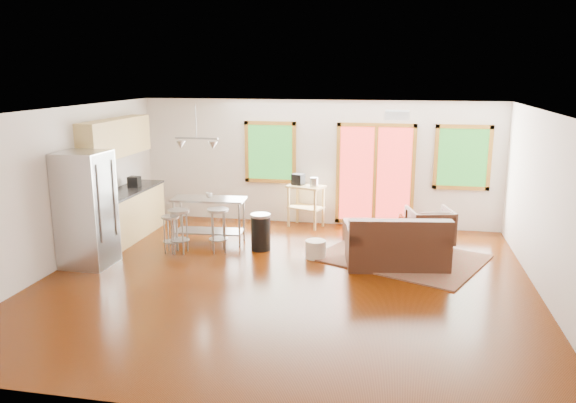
% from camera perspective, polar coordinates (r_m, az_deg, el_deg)
% --- Properties ---
extents(floor, '(7.50, 7.00, 0.02)m').
position_cam_1_polar(floor, '(8.75, -0.38, -8.18)').
color(floor, '#371301').
rests_on(floor, ground).
extents(ceiling, '(7.50, 7.00, 0.02)m').
position_cam_1_polar(ceiling, '(8.17, -0.41, 9.20)').
color(ceiling, white).
rests_on(ceiling, ground).
extents(back_wall, '(7.50, 0.02, 2.60)m').
position_cam_1_polar(back_wall, '(11.76, 3.02, 3.96)').
color(back_wall, silver).
rests_on(back_wall, ground).
extents(left_wall, '(0.02, 7.00, 2.60)m').
position_cam_1_polar(left_wall, '(9.81, -22.46, 1.14)').
color(left_wall, silver).
rests_on(left_wall, ground).
extents(right_wall, '(0.02, 7.00, 2.60)m').
position_cam_1_polar(right_wall, '(8.48, 25.38, -0.90)').
color(right_wall, silver).
rests_on(right_wall, ground).
extents(front_wall, '(7.50, 0.02, 2.60)m').
position_cam_1_polar(front_wall, '(5.11, -8.33, -8.43)').
color(front_wall, silver).
rests_on(front_wall, ground).
extents(window_left, '(1.10, 0.05, 1.30)m').
position_cam_1_polar(window_left, '(11.86, -1.81, 5.02)').
color(window_left, '#1D531B').
rests_on(window_left, back_wall).
extents(french_doors, '(1.60, 0.05, 2.10)m').
position_cam_1_polar(french_doors, '(11.64, 8.83, 2.72)').
color(french_doors, '#AB2721').
rests_on(french_doors, back_wall).
extents(window_right, '(1.10, 0.05, 1.30)m').
position_cam_1_polar(window_right, '(11.64, 17.31, 4.28)').
color(window_right, '#1D531B').
rests_on(window_right, back_wall).
extents(rug, '(3.19, 2.88, 0.03)m').
position_cam_1_polar(rug, '(9.98, 11.39, -5.59)').
color(rug, '#53653B').
rests_on(rug, floor).
extents(loveseat, '(1.76, 1.17, 0.87)m').
position_cam_1_polar(loveseat, '(9.48, 10.98, -4.46)').
color(loveseat, black).
rests_on(loveseat, floor).
extents(coffee_table, '(1.04, 0.63, 0.41)m').
position_cam_1_polar(coffee_table, '(10.35, 12.50, -2.97)').
color(coffee_table, '#371E09').
rests_on(coffee_table, floor).
extents(armchair, '(0.92, 0.88, 0.79)m').
position_cam_1_polar(armchair, '(10.71, 14.20, -2.31)').
color(armchair, black).
rests_on(armchair, floor).
extents(ottoman, '(0.66, 0.66, 0.37)m').
position_cam_1_polar(ottoman, '(10.82, 7.19, -2.98)').
color(ottoman, black).
rests_on(ottoman, floor).
extents(pouf, '(0.37, 0.37, 0.31)m').
position_cam_1_polar(pouf, '(9.77, 2.83, -4.86)').
color(pouf, beige).
rests_on(pouf, floor).
extents(vase, '(0.24, 0.25, 0.31)m').
position_cam_1_polar(vase, '(10.12, 11.40, -2.35)').
color(vase, silver).
rests_on(vase, coffee_table).
extents(cabinets, '(0.64, 2.24, 2.30)m').
position_cam_1_polar(cabinets, '(11.18, -16.38, 1.02)').
color(cabinets, tan).
rests_on(cabinets, floor).
extents(refrigerator, '(0.80, 0.76, 1.91)m').
position_cam_1_polar(refrigerator, '(9.77, -19.79, -0.76)').
color(refrigerator, '#B7BABC').
rests_on(refrigerator, floor).
extents(island, '(1.40, 0.64, 0.86)m').
position_cam_1_polar(island, '(10.60, -8.02, -1.08)').
color(island, '#B7BABC').
rests_on(island, floor).
extents(cup, '(0.14, 0.13, 0.12)m').
position_cam_1_polar(cup, '(10.16, -8.05, 0.72)').
color(cup, white).
rests_on(cup, island).
extents(bar_stool_a, '(0.33, 0.33, 0.67)m').
position_cam_1_polar(bar_stool_a, '(10.15, -11.85, -2.40)').
color(bar_stool_a, '#B7BABC').
rests_on(bar_stool_a, floor).
extents(bar_stool_b, '(0.37, 0.37, 0.79)m').
position_cam_1_polar(bar_stool_b, '(10.08, -11.02, -1.95)').
color(bar_stool_b, '#B7BABC').
rests_on(bar_stool_b, floor).
extents(bar_stool_c, '(0.50, 0.50, 0.80)m').
position_cam_1_polar(bar_stool_c, '(10.03, -7.11, -1.87)').
color(bar_stool_c, '#B7BABC').
rests_on(bar_stool_c, floor).
extents(trash_can, '(0.37, 0.37, 0.67)m').
position_cam_1_polar(trash_can, '(10.15, -2.79, -3.09)').
color(trash_can, black).
rests_on(trash_can, floor).
extents(kitchen_cart, '(0.83, 0.67, 1.10)m').
position_cam_1_polar(kitchen_cart, '(11.57, 1.74, 1.05)').
color(kitchen_cart, tan).
rests_on(kitchen_cart, floor).
extents(ceiling_flush, '(0.35, 0.35, 0.12)m').
position_cam_1_polar(ceiling_flush, '(8.61, 11.02, 8.63)').
color(ceiling_flush, white).
rests_on(ceiling_flush, ceiling).
extents(pendant_light, '(0.80, 0.18, 0.79)m').
position_cam_1_polar(pendant_light, '(10.20, -9.26, 5.79)').
color(pendant_light, gray).
rests_on(pendant_light, ceiling).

